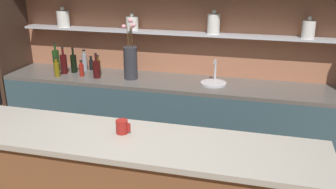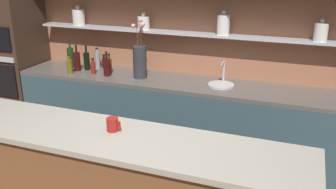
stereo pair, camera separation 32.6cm
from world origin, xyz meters
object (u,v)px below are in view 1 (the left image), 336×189
bottle_wine_0 (64,64)px  bottle_sauce_1 (81,70)px  sink_fixture (214,82)px  bottle_wine_5 (74,63)px  bottle_oil_6 (57,69)px  bottle_wine_7 (56,60)px  coffee_mug (122,127)px  bottle_oil_4 (98,67)px  flower_vase (131,61)px  bottle_spirit_2 (85,62)px  bottle_sauce_3 (91,64)px  bottle_wine_8 (96,69)px

bottle_wine_0 → bottle_sauce_1: 0.25m
sink_fixture → bottle_wine_5: bottle_wine_5 is taller
bottle_oil_6 → bottle_wine_0: bearing=82.1°
bottle_wine_7 → coffee_mug: bearing=-47.8°
bottle_sauce_1 → bottle_oil_4: (0.17, 0.09, 0.02)m
bottle_oil_4 → coffee_mug: (0.91, -1.57, 0.05)m
bottle_oil_4 → bottle_oil_6: 0.46m
flower_vase → bottle_spirit_2: bearing=165.4°
sink_fixture → bottle_wine_5: bearing=178.8°
bottle_sauce_3 → coffee_mug: bearing=-58.3°
bottle_spirit_2 → bottle_sauce_1: bearing=-72.3°
bottle_wine_5 → bottle_wine_7: (-0.24, 0.02, 0.02)m
bottle_sauce_1 → bottle_wine_7: (-0.40, 0.14, 0.05)m
flower_vase → bottle_spirit_2: (-0.65, 0.17, -0.09)m
bottle_wine_0 → bottle_oil_6: bottle_wine_0 is taller
flower_vase → bottle_wine_7: bearing=174.9°
bottle_sauce_1 → bottle_sauce_3: bottle_sauce_1 is taller
bottle_wine_7 → coffee_mug: 2.19m
bottle_wine_0 → bottle_oil_4: 0.41m
bottle_oil_4 → bottle_spirit_2: bearing=150.4°
bottle_oil_4 → bottle_wine_5: bearing=173.8°
flower_vase → coffee_mug: size_ratio=6.29×
sink_fixture → bottle_wine_8: bottle_wine_8 is taller
bottle_wine_5 → coffee_mug: size_ratio=2.86×
bottle_wine_8 → bottle_sauce_3: bearing=125.5°
flower_vase → bottle_oil_6: 0.86m
bottle_wine_5 → bottle_wine_8: 0.38m
sink_fixture → bottle_wine_0: (-1.74, -0.04, 0.09)m
sink_fixture → bottle_spirit_2: (-1.57, 0.13, 0.08)m
bottle_sauce_1 → bottle_sauce_3: (-0.01, 0.27, -0.01)m
sink_fixture → bottle_sauce_1: (-1.49, -0.09, 0.05)m
bottle_oil_6 → bottle_wine_7: bottle_wine_7 is taller
bottle_wine_7 → coffee_mug: size_ratio=3.21×
bottle_oil_4 → bottle_oil_6: bearing=-158.4°
bottle_sauce_1 → bottle_wine_5: (-0.16, 0.12, 0.03)m
bottle_wine_5 → coffee_mug: bottle_wine_5 is taller
flower_vase → bottle_oil_6: bearing=-170.8°
bottle_sauce_1 → bottle_oil_4: size_ratio=0.79×
bottle_wine_0 → bottle_sauce_3: size_ratio=1.85×
bottle_sauce_3 → bottle_wine_7: 0.41m
bottle_oil_6 → bottle_wine_5: bearing=63.4°
flower_vase → bottle_oil_4: bearing=175.2°
bottle_oil_6 → bottle_sauce_1: bearing=17.2°
sink_fixture → bottle_wine_8: (-1.30, -0.11, 0.08)m
bottle_wine_0 → bottle_wine_7: (-0.15, 0.09, 0.01)m
bottle_spirit_2 → bottle_sauce_3: (0.06, 0.04, -0.04)m
bottle_sauce_1 → bottle_wine_7: 0.43m
coffee_mug → bottle_wine_5: bearing=127.5°
bottle_wine_0 → bottle_oil_4: bottle_wine_0 is taller
flower_vase → bottle_wine_7: (-0.97, 0.09, -0.07)m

